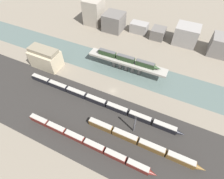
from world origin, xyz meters
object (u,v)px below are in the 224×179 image
at_px(train_yard_near, 86,142).
at_px(train_yard_far, 98,101).
at_px(train_yard_mid, 141,142).
at_px(signal_tower, 135,124).
at_px(warehouse_building, 46,58).
at_px(train_on_bridge, 128,59).

distance_m(train_yard_near, train_yard_far, 24.73).
height_order(train_yard_near, train_yard_far, train_yard_near).
distance_m(train_yard_near, train_yard_mid, 25.80).
height_order(train_yard_near, signal_tower, signal_tower).
distance_m(train_yard_near, signal_tower, 24.59).
bearing_deg(warehouse_building, train_yard_mid, -19.25).
bearing_deg(train_yard_near, signal_tower, 41.89).
bearing_deg(train_yard_near, warehouse_building, 144.77).
bearing_deg(train_yard_far, train_yard_mid, -23.63).
relative_size(train_on_bridge, signal_tower, 3.18).
distance_m(train_yard_near, warehouse_building, 65.28).
bearing_deg(train_on_bridge, train_yard_far, -97.39).
relative_size(train_yard_near, signal_tower, 5.09).
distance_m(warehouse_building, signal_tower, 74.28).
bearing_deg(signal_tower, train_on_bridge, 116.33).
xyz_separation_m(train_yard_near, train_yard_mid, (23.44, 10.80, 0.16)).
bearing_deg(train_yard_far, train_on_bridge, 82.61).
relative_size(warehouse_building, signal_tower, 1.49).
bearing_deg(train_yard_mid, train_yard_far, 156.37).
distance_m(train_on_bridge, train_yard_near, 57.27).
xyz_separation_m(train_yard_near, warehouse_building, (-53.18, 37.55, 4.85)).
distance_m(train_yard_far, signal_tower, 26.06).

